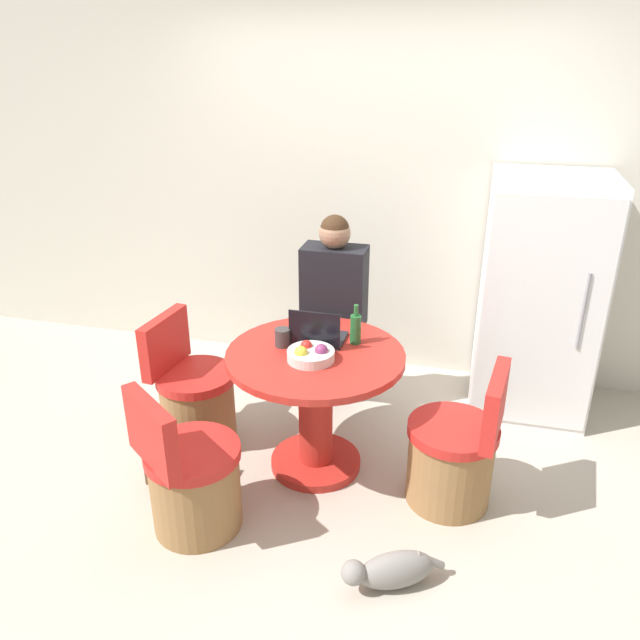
% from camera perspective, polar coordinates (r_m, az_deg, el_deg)
% --- Properties ---
extents(ground_plane, '(12.00, 12.00, 0.00)m').
position_cam_1_polar(ground_plane, '(3.66, -0.16, -14.38)').
color(ground_plane, '#B2A899').
extents(wall_back, '(7.00, 0.06, 2.60)m').
position_cam_1_polar(wall_back, '(4.47, 4.88, 11.44)').
color(wall_back, beige).
rests_on(wall_back, ground_plane).
extents(refrigerator, '(0.73, 0.69, 1.56)m').
position_cam_1_polar(refrigerator, '(4.21, 19.32, 1.89)').
color(refrigerator, white).
rests_on(refrigerator, ground_plane).
extents(dining_table, '(0.97, 0.97, 0.74)m').
position_cam_1_polar(dining_table, '(3.49, -0.41, -6.74)').
color(dining_table, '#B2261E').
rests_on(dining_table, ground_plane).
extents(chair_left_side, '(0.48, 0.47, 0.80)m').
position_cam_1_polar(chair_left_side, '(3.91, -11.37, -7.17)').
color(chair_left_side, olive).
rests_on(chair_left_side, ground_plane).
extents(chair_right_side, '(0.49, 0.48, 0.80)m').
position_cam_1_polar(chair_right_side, '(3.44, 12.15, -12.15)').
color(chair_right_side, olive).
rests_on(chair_right_side, ground_plane).
extents(chair_near_left_corner, '(0.54, 0.55, 0.80)m').
position_cam_1_polar(chair_near_left_corner, '(3.27, -11.65, -14.26)').
color(chair_near_left_corner, olive).
rests_on(chair_near_left_corner, ground_plane).
extents(person_seated, '(0.40, 0.37, 1.33)m').
position_cam_1_polar(person_seated, '(4.01, 1.43, 1.34)').
color(person_seated, '#2D2D38').
rests_on(person_seated, ground_plane).
extents(laptop, '(0.29, 0.23, 0.22)m').
position_cam_1_polar(laptop, '(3.46, -0.20, -1.40)').
color(laptop, '#232328').
rests_on(laptop, dining_table).
extents(fruit_bowl, '(0.25, 0.25, 0.09)m').
position_cam_1_polar(fruit_bowl, '(3.28, -0.86, -3.13)').
color(fruit_bowl, beige).
rests_on(fruit_bowl, dining_table).
extents(coffee_cup, '(0.09, 0.09, 0.10)m').
position_cam_1_polar(coffee_cup, '(3.43, -3.44, -1.60)').
color(coffee_cup, '#383333').
rests_on(coffee_cup, dining_table).
extents(bottle, '(0.06, 0.06, 0.23)m').
position_cam_1_polar(bottle, '(3.44, 3.28, -0.76)').
color(bottle, '#23602D').
rests_on(bottle, dining_table).
extents(cat, '(0.45, 0.30, 0.18)m').
position_cam_1_polar(cat, '(3.05, 6.52, -21.76)').
color(cat, gray).
rests_on(cat, ground_plane).
extents(handbag, '(0.30, 0.14, 0.26)m').
position_cam_1_polar(handbag, '(3.66, -13.23, -12.55)').
color(handbag, brown).
rests_on(handbag, ground_plane).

